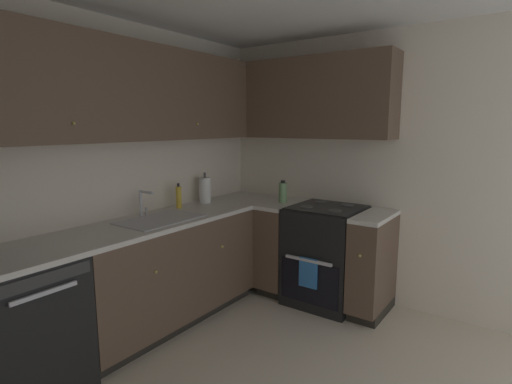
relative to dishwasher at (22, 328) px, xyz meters
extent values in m
cube|color=beige|center=(0.70, 0.33, 0.79)|extent=(3.77, 0.05, 2.43)
cube|color=beige|center=(2.56, -1.41, 0.79)|extent=(0.05, 3.53, 2.43)
cube|color=black|center=(0.00, 0.00, 0.00)|extent=(0.60, 0.60, 0.85)
cube|color=#333333|center=(0.00, -0.30, 0.38)|extent=(0.55, 0.01, 0.07)
cube|color=silver|center=(0.00, -0.32, 0.31)|extent=(0.36, 0.02, 0.02)
cube|color=brown|center=(1.12, 0.00, 0.04)|extent=(1.63, 0.60, 0.76)
cube|color=black|center=(1.12, 0.03, -0.38)|extent=(1.63, 0.54, 0.09)
sphere|color=tan|center=(0.76, -0.31, 0.19)|extent=(0.02, 0.02, 0.02)
sphere|color=tan|center=(1.48, -0.31, 0.19)|extent=(0.02, 0.02, 0.02)
cube|color=beige|center=(1.12, 0.00, 0.44)|extent=(2.83, 0.60, 0.03)
cube|color=brown|center=(2.23, -0.44, 0.04)|extent=(0.60, 0.28, 0.76)
cube|color=black|center=(2.26, -0.44, -0.38)|extent=(0.54, 0.28, 0.09)
cube|color=brown|center=(2.23, -1.34, 0.04)|extent=(0.60, 0.25, 0.76)
cube|color=black|center=(2.26, -1.34, -0.38)|extent=(0.54, 0.25, 0.09)
sphere|color=tan|center=(1.92, -1.34, 0.19)|extent=(0.02, 0.02, 0.02)
cube|color=beige|center=(2.23, -0.44, 0.44)|extent=(0.60, 0.28, 0.03)
cube|color=beige|center=(2.23, -1.34, 0.44)|extent=(0.60, 0.25, 0.03)
cube|color=black|center=(2.25, -0.90, 0.02)|extent=(0.64, 0.62, 0.89)
cube|color=black|center=(1.93, -0.90, -0.14)|extent=(0.02, 0.55, 0.37)
cube|color=silver|center=(1.91, -0.90, 0.06)|extent=(0.02, 0.43, 0.02)
cube|color=black|center=(2.25, -0.90, 0.47)|extent=(0.59, 0.60, 0.01)
cube|color=black|center=(2.56, -0.90, 0.54)|extent=(0.03, 0.60, 0.15)
cylinder|color=#4C4C4C|center=(2.11, -1.04, 0.48)|extent=(0.11, 0.11, 0.01)
cylinder|color=#4C4C4C|center=(2.11, -0.76, 0.48)|extent=(0.11, 0.11, 0.01)
cylinder|color=#4C4C4C|center=(2.39, -1.04, 0.48)|extent=(0.11, 0.11, 0.01)
cylinder|color=#4C4C4C|center=(2.39, -0.76, 0.48)|extent=(0.11, 0.11, 0.01)
cube|color=#2D6BB2|center=(1.90, -0.90, -0.05)|extent=(0.02, 0.17, 0.26)
cube|color=brown|center=(0.96, 0.14, 1.44)|extent=(2.51, 0.32, 0.72)
sphere|color=tan|center=(0.40, -0.03, 1.21)|extent=(0.02, 0.02, 0.02)
sphere|color=tan|center=(1.51, -0.03, 1.21)|extent=(0.02, 0.02, 0.02)
cube|color=brown|center=(2.37, -0.56, 1.44)|extent=(0.32, 1.72, 0.72)
cube|color=#B7B7BC|center=(1.07, -0.03, 0.46)|extent=(0.64, 0.40, 0.01)
cube|color=gray|center=(1.07, -0.03, 0.42)|extent=(0.59, 0.36, 0.09)
cube|color=#99999E|center=(1.07, -0.03, 0.43)|extent=(0.02, 0.35, 0.06)
cylinder|color=silver|center=(1.07, 0.20, 0.57)|extent=(0.02, 0.02, 0.21)
cylinder|color=silver|center=(1.07, 0.13, 0.66)|extent=(0.02, 0.15, 0.02)
cylinder|color=silver|center=(1.12, 0.20, 0.49)|extent=(0.02, 0.02, 0.06)
cylinder|color=gold|center=(1.47, 0.18, 0.56)|extent=(0.05, 0.05, 0.20)
cylinder|color=#262626|center=(1.47, 0.18, 0.67)|extent=(0.02, 0.02, 0.03)
cylinder|color=white|center=(1.79, 0.16, 0.58)|extent=(0.11, 0.11, 0.24)
cylinder|color=#3F3F3F|center=(1.79, 0.16, 0.60)|extent=(0.02, 0.02, 0.30)
cylinder|color=#729E66|center=(2.23, -0.44, 0.55)|extent=(0.08, 0.08, 0.19)
cylinder|color=black|center=(2.23, -0.44, 0.66)|extent=(0.04, 0.04, 0.02)
camera|label=1|loc=(-0.99, -2.42, 1.19)|focal=28.02mm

